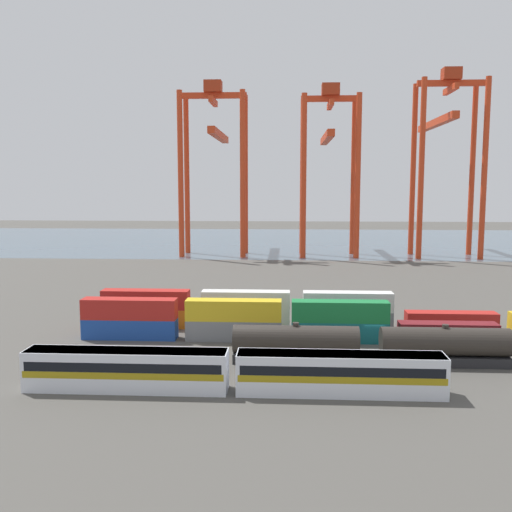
{
  "coord_description": "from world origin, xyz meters",
  "views": [
    {
      "loc": [
        -10.78,
        -69.96,
        19.42
      ],
      "look_at": [
        -15.76,
        19.21,
        8.47
      ],
      "focal_mm": 39.8,
      "sensor_mm": 36.0,
      "label": 1
    }
  ],
  "objects_px": {
    "passenger_train": "(232,370)",
    "freight_tank_row": "(445,346)",
    "shipping_container_2": "(234,330)",
    "gantry_crane_east": "(445,144)",
    "gantry_crane_west": "(215,152)",
    "shipping_container_4": "(340,331)",
    "gantry_crane_central": "(329,154)"
  },
  "relations": [
    {
      "from": "passenger_train",
      "to": "freight_tank_row",
      "type": "height_order",
      "value": "freight_tank_row"
    },
    {
      "from": "shipping_container_2",
      "to": "gantry_crane_east",
      "type": "relative_size",
      "value": 0.24
    },
    {
      "from": "passenger_train",
      "to": "gantry_crane_west",
      "type": "height_order",
      "value": "gantry_crane_west"
    },
    {
      "from": "gantry_crane_west",
      "to": "freight_tank_row",
      "type": "bearing_deg",
      "value": -69.46
    },
    {
      "from": "freight_tank_row",
      "to": "shipping_container_4",
      "type": "bearing_deg",
      "value": 139.98
    },
    {
      "from": "freight_tank_row",
      "to": "gantry_crane_east",
      "type": "xyz_separation_m",
      "value": [
        26.59,
        101.85,
        29.03
      ]
    },
    {
      "from": "gantry_crane_central",
      "to": "gantry_crane_east",
      "type": "bearing_deg",
      "value": 1.18
    },
    {
      "from": "shipping_container_2",
      "to": "passenger_train",
      "type": "bearing_deg",
      "value": -85.01
    },
    {
      "from": "shipping_container_4",
      "to": "gantry_crane_east",
      "type": "xyz_separation_m",
      "value": [
        37.17,
        92.96,
        29.89
      ]
    },
    {
      "from": "gantry_crane_central",
      "to": "gantry_crane_east",
      "type": "relative_size",
      "value": 0.93
    },
    {
      "from": "freight_tank_row",
      "to": "shipping_container_4",
      "type": "height_order",
      "value": "freight_tank_row"
    },
    {
      "from": "shipping_container_4",
      "to": "gantry_crane_central",
      "type": "height_order",
      "value": "gantry_crane_central"
    },
    {
      "from": "gantry_crane_west",
      "to": "gantry_crane_east",
      "type": "bearing_deg",
      "value": 0.3
    },
    {
      "from": "shipping_container_2",
      "to": "gantry_crane_east",
      "type": "distance_m",
      "value": 109.97
    },
    {
      "from": "gantry_crane_central",
      "to": "gantry_crane_east",
      "type": "height_order",
      "value": "gantry_crane_east"
    },
    {
      "from": "passenger_train",
      "to": "gantry_crane_east",
      "type": "distance_m",
      "value": 125.0
    },
    {
      "from": "passenger_train",
      "to": "shipping_container_2",
      "type": "bearing_deg",
      "value": 94.99
    },
    {
      "from": "shipping_container_2",
      "to": "gantry_crane_west",
      "type": "height_order",
      "value": "gantry_crane_west"
    },
    {
      "from": "passenger_train",
      "to": "shipping_container_4",
      "type": "xyz_separation_m",
      "value": [
        11.8,
        18.32,
        -0.84
      ]
    },
    {
      "from": "shipping_container_2",
      "to": "gantry_crane_central",
      "type": "xyz_separation_m",
      "value": [
        18.25,
        92.3,
        27.15
      ]
    },
    {
      "from": "shipping_container_2",
      "to": "gantry_crane_east",
      "type": "xyz_separation_m",
      "value": [
        50.57,
        92.96,
        29.89
      ]
    },
    {
      "from": "freight_tank_row",
      "to": "gantry_crane_west",
      "type": "xyz_separation_m",
      "value": [
        -38.04,
        101.51,
        27.11
      ]
    },
    {
      "from": "gantry_crane_west",
      "to": "gantry_crane_east",
      "type": "height_order",
      "value": "gantry_crane_east"
    },
    {
      "from": "passenger_train",
      "to": "freight_tank_row",
      "type": "xyz_separation_m",
      "value": [
        22.38,
        9.43,
        0.02
      ]
    },
    {
      "from": "gantry_crane_west",
      "to": "gantry_crane_central",
      "type": "relative_size",
      "value": 1.02
    },
    {
      "from": "gantry_crane_east",
      "to": "shipping_container_2",
      "type": "bearing_deg",
      "value": -118.55
    },
    {
      "from": "passenger_train",
      "to": "shipping_container_4",
      "type": "bearing_deg",
      "value": 57.23
    },
    {
      "from": "freight_tank_row",
      "to": "gantry_crane_east",
      "type": "relative_size",
      "value": 0.91
    },
    {
      "from": "gantry_crane_west",
      "to": "gantry_crane_east",
      "type": "relative_size",
      "value": 0.95
    },
    {
      "from": "passenger_train",
      "to": "gantry_crane_east",
      "type": "xyz_separation_m",
      "value": [
        48.97,
        111.28,
        29.05
      ]
    },
    {
      "from": "gantry_crane_west",
      "to": "gantry_crane_central",
      "type": "bearing_deg",
      "value": -0.57
    },
    {
      "from": "shipping_container_4",
      "to": "gantry_crane_central",
      "type": "relative_size",
      "value": 0.26
    }
  ]
}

